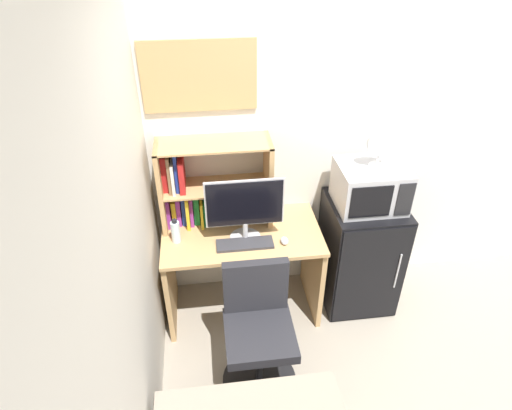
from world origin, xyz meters
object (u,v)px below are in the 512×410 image
(keyboard, at_px, (245,244))
(hutch_bookshelf, at_px, (198,185))
(computer_mouse, at_px, (284,241))
(water_bottle, at_px, (176,231))
(monitor, at_px, (245,207))
(desk_fan, at_px, (381,145))
(desk_chair, at_px, (258,336))
(wall_corkboard, at_px, (199,76))
(mini_fridge, at_px, (359,253))
(microwave, at_px, (370,186))

(keyboard, bearing_deg, hutch_bookshelf, 131.52)
(computer_mouse, relative_size, water_bottle, 0.45)
(monitor, distance_m, desk_fan, 0.99)
(keyboard, bearing_deg, water_bottle, 167.13)
(computer_mouse, height_order, desk_chair, desk_chair)
(wall_corkboard, bearing_deg, keyboard, -62.88)
(mini_fridge, bearing_deg, desk_chair, -143.27)
(keyboard, relative_size, microwave, 0.83)
(desk_fan, bearing_deg, monitor, -174.55)
(mini_fridge, bearing_deg, microwave, 89.86)
(keyboard, bearing_deg, desk_fan, 9.93)
(hutch_bookshelf, bearing_deg, mini_fridge, -7.65)
(hutch_bookshelf, bearing_deg, wall_corkboard, 63.19)
(monitor, bearing_deg, water_bottle, 176.25)
(microwave, distance_m, desk_fan, 0.32)
(hutch_bookshelf, height_order, desk_fan, desk_fan)
(mini_fridge, height_order, microwave, microwave)
(keyboard, relative_size, mini_fridge, 0.43)
(computer_mouse, distance_m, microwave, 0.72)
(hutch_bookshelf, distance_m, keyboard, 0.53)
(water_bottle, bearing_deg, desk_chair, -50.46)
(computer_mouse, xyz_separation_m, desk_fan, (0.66, 0.17, 0.60))
(computer_mouse, bearing_deg, microwave, 15.70)
(keyboard, bearing_deg, desk_chair, -86.69)
(monitor, bearing_deg, hutch_bookshelf, 140.05)
(keyboard, xyz_separation_m, mini_fridge, (0.91, 0.17, -0.32))
(hutch_bookshelf, xyz_separation_m, water_bottle, (-0.18, -0.22, -0.22))
(monitor, distance_m, desk_chair, 0.84)
(mini_fridge, xyz_separation_m, desk_chair, (-0.88, -0.66, -0.05))
(hutch_bookshelf, xyz_separation_m, monitor, (0.30, -0.25, -0.04))
(computer_mouse, relative_size, wall_corkboard, 0.11)
(mini_fridge, distance_m, desk_fan, 0.93)
(monitor, distance_m, water_bottle, 0.51)
(desk_fan, bearing_deg, microwave, 163.24)
(keyboard, height_order, water_bottle, water_bottle)
(desk_chair, bearing_deg, monitor, 91.74)
(microwave, relative_size, wall_corkboard, 0.64)
(computer_mouse, height_order, mini_fridge, mini_fridge)
(keyboard, bearing_deg, microwave, 10.51)
(hutch_bookshelf, xyz_separation_m, wall_corkboard, (0.06, 0.12, 0.73))
(computer_mouse, height_order, water_bottle, water_bottle)
(hutch_bookshelf, xyz_separation_m, desk_fan, (1.22, -0.16, 0.31))
(hutch_bookshelf, height_order, water_bottle, hutch_bookshelf)
(hutch_bookshelf, height_order, desk_chair, hutch_bookshelf)
(hutch_bookshelf, relative_size, mini_fridge, 0.86)
(wall_corkboard, bearing_deg, hutch_bookshelf, -116.81)
(microwave, height_order, desk_chair, microwave)
(water_bottle, bearing_deg, wall_corkboard, 55.20)
(keyboard, bearing_deg, mini_fridge, 10.32)
(hutch_bookshelf, height_order, wall_corkboard, wall_corkboard)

